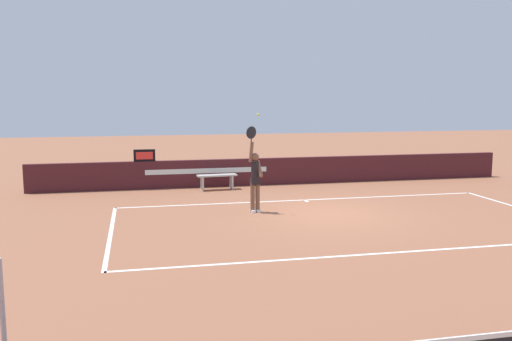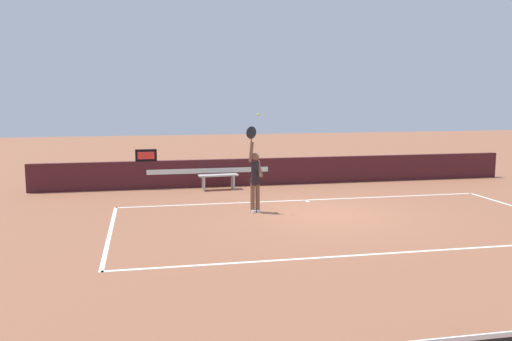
{
  "view_description": "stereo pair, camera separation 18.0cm",
  "coord_description": "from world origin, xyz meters",
  "px_view_note": "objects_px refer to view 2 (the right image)",
  "views": [
    {
      "loc": [
        -4.99,
        -13.71,
        3.2
      ],
      "look_at": [
        -1.84,
        0.54,
        1.16
      ],
      "focal_mm": 38.25,
      "sensor_mm": 36.0,
      "label": 1
    },
    {
      "loc": [
        -4.81,
        -13.75,
        3.2
      ],
      "look_at": [
        -1.84,
        0.54,
        1.16
      ],
      "focal_mm": 38.25,
      "sensor_mm": 36.0,
      "label": 2
    }
  ],
  "objects_px": {
    "tennis_ball": "(258,115)",
    "courtside_bench_near": "(218,178)",
    "speed_display": "(146,155)",
    "tennis_player": "(255,177)"
  },
  "relations": [
    {
      "from": "tennis_ball",
      "to": "courtside_bench_near",
      "type": "relative_size",
      "value": 0.05
    },
    {
      "from": "speed_display",
      "to": "tennis_ball",
      "type": "xyz_separation_m",
      "value": [
        2.94,
        -4.5,
        1.51
      ]
    },
    {
      "from": "tennis_player",
      "to": "courtside_bench_near",
      "type": "relative_size",
      "value": 1.75
    },
    {
      "from": "courtside_bench_near",
      "to": "tennis_ball",
      "type": "bearing_deg",
      "value": -81.53
    },
    {
      "from": "courtside_bench_near",
      "to": "speed_display",
      "type": "bearing_deg",
      "value": 164.16
    },
    {
      "from": "courtside_bench_near",
      "to": "tennis_player",
      "type": "bearing_deg",
      "value": -82.41
    },
    {
      "from": "tennis_ball",
      "to": "courtside_bench_near",
      "type": "xyz_separation_m",
      "value": [
        -0.57,
        3.82,
        -2.28
      ]
    },
    {
      "from": "speed_display",
      "to": "courtside_bench_near",
      "type": "distance_m",
      "value": 2.59
    },
    {
      "from": "tennis_ball",
      "to": "speed_display",
      "type": "bearing_deg",
      "value": 123.2
    },
    {
      "from": "tennis_player",
      "to": "courtside_bench_near",
      "type": "xyz_separation_m",
      "value": [
        -0.5,
        3.75,
        -0.59
      ]
    }
  ]
}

